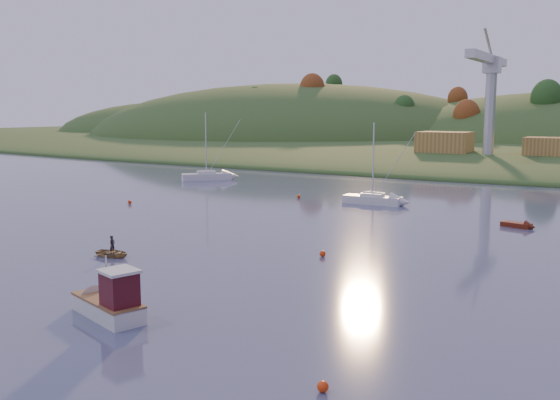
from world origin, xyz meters
The scene contains 19 objects.
far_shore centered at (0.00, 230.00, 0.00)m, with size 620.00×220.00×1.50m, color #2F461C.
shore_slope centered at (0.00, 165.00, 0.00)m, with size 640.00×150.00×7.00m, color #2F461C.
hill_left_far centered at (-160.00, 215.00, 0.00)m, with size 120.00×100.00×32.00m, color #2F461C.
hill_left centered at (-90.00, 200.00, 0.00)m, with size 170.00×140.00×44.00m, color #2F461C.
hillside_trees centered at (0.00, 185.00, 0.00)m, with size 280.00×50.00×32.00m, color #1C4E1D, non-canonical shape.
wharf centered at (5.00, 122.00, 1.20)m, with size 42.00×16.00×2.40m, color slate.
shed_west centered at (-8.00, 123.00, 4.80)m, with size 11.00×8.00×4.80m, color olive.
shed_east centered at (13.00, 124.00, 4.40)m, with size 9.00×7.00×4.00m, color olive.
dock_crane centered at (2.00, 118.39, 17.17)m, with size 3.20×28.00×20.30m.
fishing_boat centered at (4.55, 12.11, 0.91)m, with size 6.74×3.84×4.11m.
sailboat_near centered at (-33.96, 71.84, 0.74)m, with size 7.55×7.61×11.44m.
sailboat_far centered at (1.04, 60.77, 0.69)m, with size 7.54×2.61×10.31m.
canoe centered at (-5.91, 22.89, 0.31)m, with size 2.16×3.03×0.63m, color #957E52.
paddler centered at (-5.91, 22.89, 0.74)m, with size 0.54×0.36×1.49m, color black.
red_tender centered at (20.48, 53.20, 0.24)m, with size 3.64×2.03×1.18m.
buoy_0 centered at (20.00, 9.66, 0.25)m, with size 0.50×0.50×0.50m, color red.
buoy_1 centered at (8.78, 31.65, 0.25)m, with size 0.50×0.50×0.50m, color red.
buoy_2 centered at (-25.49, 44.87, 0.25)m, with size 0.50×0.50×0.50m, color red.
buoy_3 centered at (-9.50, 60.41, 0.25)m, with size 0.50×0.50×0.50m, color red.
Camera 1 is at (31.22, -12.62, 11.79)m, focal length 40.00 mm.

